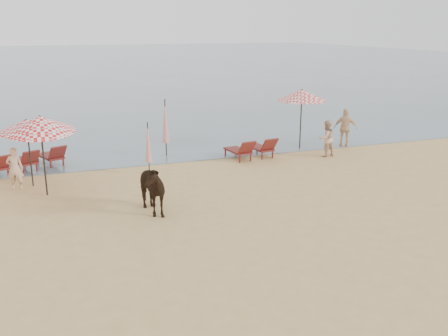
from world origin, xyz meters
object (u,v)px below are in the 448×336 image
at_px(umbrella_open_right, 302,95).
at_px(cow, 148,188).
at_px(beachgoer_right_b, 345,128).
at_px(lounger_cluster_right, 252,148).
at_px(umbrella_open_left_b, 40,124).
at_px(beachgoer_left, 15,169).
at_px(umbrella_open_left_a, 27,126).
at_px(umbrella_closed_left, 165,121).
at_px(beachgoer_right_a, 326,138).
at_px(lounger_cluster_left, 11,162).
at_px(umbrella_closed_right, 148,142).

xyz_separation_m(umbrella_open_right, cow, (-8.18, -5.77, -1.67)).
height_order(umbrella_open_right, beachgoer_right_b, umbrella_open_right).
relative_size(lounger_cluster_right, umbrella_open_left_b, 0.71).
relative_size(beachgoer_left, beachgoer_right_b, 0.83).
bearing_deg(beachgoer_right_b, cow, 59.03).
xyz_separation_m(umbrella_open_left_a, umbrella_open_right, (11.49, 1.81, 0.31)).
xyz_separation_m(lounger_cluster_right, umbrella_closed_left, (-3.32, 1.60, 1.09)).
relative_size(umbrella_closed_left, beachgoer_right_a, 1.57).
relative_size(lounger_cluster_right, beachgoer_left, 1.33).
relative_size(lounger_cluster_left, beachgoer_right_b, 2.37).
xyz_separation_m(cow, beachgoer_right_b, (10.30, 5.37, 0.11)).
xyz_separation_m(lounger_cluster_left, umbrella_closed_right, (4.91, -1.90, 0.81)).
bearing_deg(lounger_cluster_right, umbrella_closed_right, -177.79).
distance_m(umbrella_closed_right, cow, 4.11).
distance_m(beachgoer_left, beachgoer_right_a, 12.38).
distance_m(cow, beachgoer_right_b, 11.61).
bearing_deg(cow, umbrella_open_left_b, 125.32).
bearing_deg(umbrella_closed_right, beachgoer_right_b, 8.23).
height_order(umbrella_open_right, cow, umbrella_open_right).
bearing_deg(beachgoer_left, umbrella_open_left_b, 144.72).
relative_size(lounger_cluster_left, umbrella_closed_right, 2.10).
relative_size(umbrella_closed_left, beachgoer_left, 1.66).
xyz_separation_m(umbrella_open_right, beachgoer_left, (-12.00, -2.02, -1.71)).
bearing_deg(cow, umbrella_open_right, 24.48).
bearing_deg(beachgoer_right_b, beachgoer_left, 38.05).
relative_size(umbrella_open_right, beachgoer_left, 1.84).
height_order(lounger_cluster_right, umbrella_open_left_b, umbrella_open_left_b).
relative_size(umbrella_open_left_a, umbrella_closed_right, 1.19).
height_order(lounger_cluster_right, beachgoer_left, beachgoer_left).
xyz_separation_m(lounger_cluster_left, beachgoer_right_a, (12.62, -1.77, 0.36)).
bearing_deg(cow, beachgoer_right_b, 16.83).
bearing_deg(beachgoer_right_a, umbrella_closed_left, -26.89).
relative_size(umbrella_open_left_b, umbrella_closed_right, 1.38).
distance_m(umbrella_closed_left, umbrella_closed_right, 2.81).
distance_m(umbrella_closed_left, beachgoer_right_b, 8.30).
height_order(umbrella_open_left_b, cow, umbrella_open_left_b).
xyz_separation_m(lounger_cluster_right, umbrella_open_right, (2.77, 0.88, 2.02)).
xyz_separation_m(cow, beachgoer_left, (-3.82, 3.75, -0.04)).
bearing_deg(beachgoer_left, lounger_cluster_right, -162.41).
bearing_deg(umbrella_open_right, umbrella_open_left_b, 176.67).
height_order(cow, beachgoer_right_b, beachgoer_right_b).
xyz_separation_m(umbrella_open_left_a, umbrella_closed_right, (4.15, 0.04, -0.91)).
height_order(lounger_cluster_left, beachgoer_left, beachgoer_left).
distance_m(lounger_cluster_right, umbrella_open_right, 3.54).
relative_size(beachgoer_left, beachgoer_right_a, 0.94).
height_order(umbrella_open_left_b, umbrella_closed_left, umbrella_open_left_b).
bearing_deg(umbrella_open_left_b, umbrella_open_left_a, 115.03).
height_order(umbrella_closed_right, cow, umbrella_closed_right).
xyz_separation_m(beachgoer_left, beachgoer_right_b, (14.11, 1.62, 0.15)).
bearing_deg(beachgoer_left, umbrella_closed_left, -144.56).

